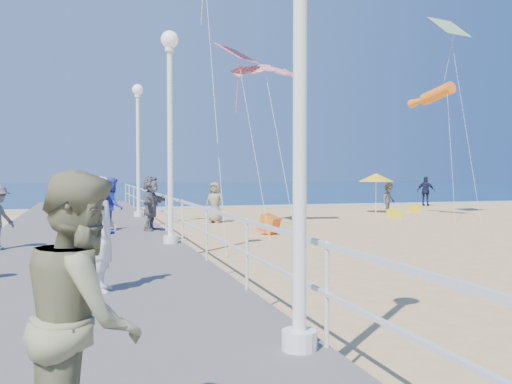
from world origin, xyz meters
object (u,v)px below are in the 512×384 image
object	(u,v)px
woman_holding_toddler	(103,234)
spectator_3	(98,206)
toddler_held	(112,206)
beach_walker_b	(426,191)
beach_walker_c	(215,202)
beach_umbrella	(376,177)
beach_walker_a	(389,198)
spectator_6	(77,205)
beach_chair_right	(414,208)
spectator_1	(83,319)
lamp_post_far	(138,136)
spectator_5	(151,203)
lamp_post_near	(300,24)
box_kite	(269,226)
lamp_post_mid	(170,114)
beach_chair_left	(394,213)

from	to	relation	value
woman_holding_toddler	spectator_3	bearing A→B (deg)	6.42
toddler_held	beach_walker_b	size ratio (longest dim) A/B	0.45
beach_walker_c	beach_umbrella	bearing A→B (deg)	55.12
spectator_3	beach_umbrella	world-z (taller)	beach_umbrella
beach_walker_b	beach_umbrella	world-z (taller)	beach_umbrella
toddler_held	beach_walker_a	bearing A→B (deg)	-32.72
woman_holding_toddler	spectator_6	size ratio (longest dim) A/B	1.04
spectator_6	beach_chair_right	bearing A→B (deg)	-29.46
beach_umbrella	beach_chair_right	xyz separation A→B (m)	(2.32, -0.01, -1.71)
spectator_6	toddler_held	bearing A→B (deg)	-144.96
spectator_6	beach_chair_right	xyz separation A→B (m)	(17.52, 10.04, -1.03)
woman_holding_toddler	spectator_6	xyz separation A→B (m)	(-0.48, 8.53, -0.03)
spectator_6	beach_walker_c	world-z (taller)	spectator_6
woman_holding_toddler	spectator_1	bearing A→B (deg)	-175.62
lamp_post_far	spectator_6	size ratio (longest dim) A/B	3.20
spectator_5	beach_chair_right	distance (m)	18.15
lamp_post_near	beach_walker_b	distance (m)	33.16
beach_walker_b	box_kite	xyz separation A→B (m)	(-15.02, -13.22, -0.66)
beach_walker_c	beach_walker_a	bearing A→B (deg)	51.75
toddler_held	spectator_1	distance (m)	5.40
woman_holding_toddler	beach_walker_b	size ratio (longest dim) A/B	0.90
lamp_post_mid	spectator_6	world-z (taller)	lamp_post_mid
spectator_6	beach_chair_right	size ratio (longest dim) A/B	3.02
spectator_3	beach_chair_right	distance (m)	19.40
lamp_post_far	beach_walker_c	distance (m)	4.40
lamp_post_near	lamp_post_mid	xyz separation A→B (m)	(0.00, 9.00, 0.00)
lamp_post_near	beach_chair_left	distance (m)	22.89
lamp_post_mid	beach_walker_c	xyz separation A→B (m)	(3.33, 9.76, -2.78)
spectator_3	beach_walker_c	world-z (taller)	spectator_3
lamp_post_near	spectator_5	xyz separation A→B (m)	(-0.11, 12.39, -2.42)
lamp_post_far	toddler_held	distance (m)	14.60
spectator_5	beach_walker_c	bearing A→B (deg)	-0.77
beach_walker_a	beach_umbrella	world-z (taller)	beach_umbrella
toddler_held	box_kite	xyz separation A→B (m)	(5.82, 10.07, -1.38)
beach_umbrella	beach_walker_b	bearing A→B (deg)	37.76
lamp_post_near	box_kite	size ratio (longest dim) A/B	8.87
lamp_post_near	beach_chair_left	bearing A→B (deg)	57.26
lamp_post_near	lamp_post_mid	size ratio (longest dim) A/B	1.00
lamp_post_far	spectator_3	size ratio (longest dim) A/B	3.48
lamp_post_near	box_kite	bearing A→B (deg)	73.13
spectator_5	spectator_6	size ratio (longest dim) A/B	1.01
beach_chair_left	beach_chair_right	size ratio (longest dim) A/B	1.00
spectator_1	beach_walker_c	xyz separation A→B (m)	(5.41, 20.50, -0.42)
beach_walker_c	beach_chair_left	xyz separation A→B (m)	(8.91, 0.27, -0.68)
beach_chair_left	beach_walker_b	bearing A→B (deg)	48.67
beach_walker_c	beach_chair_left	world-z (taller)	beach_walker_c
toddler_held	beach_chair_left	world-z (taller)	toddler_held
woman_holding_toddler	toddler_held	distance (m)	0.47
lamp_post_far	spectator_1	size ratio (longest dim) A/B	2.94
beach_walker_a	beach_chair_left	distance (m)	2.86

